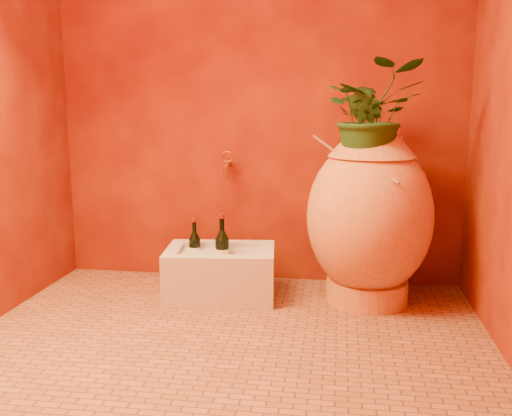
% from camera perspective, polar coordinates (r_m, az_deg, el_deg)
% --- Properties ---
extents(floor, '(2.50, 2.50, 0.00)m').
position_cam_1_polar(floor, '(2.79, -2.80, -13.08)').
color(floor, brown).
rests_on(floor, ground).
extents(wall_back, '(2.50, 0.02, 2.50)m').
position_cam_1_polar(wall_back, '(3.54, 0.23, 12.72)').
color(wall_back, '#5B0C05').
rests_on(wall_back, ground).
extents(amphora, '(0.83, 0.83, 0.99)m').
position_cam_1_polar(amphora, '(3.22, 11.28, -0.80)').
color(amphora, orange).
rests_on(amphora, floor).
extents(stone_basin, '(0.66, 0.48, 0.29)m').
position_cam_1_polar(stone_basin, '(3.33, -3.58, -6.57)').
color(stone_basin, beige).
rests_on(stone_basin, floor).
extents(wine_bottle_a, '(0.07, 0.07, 0.29)m').
position_cam_1_polar(wine_bottle_a, '(3.39, -6.14, -4.12)').
color(wine_bottle_a, black).
rests_on(wine_bottle_a, stone_basin).
extents(wine_bottle_b, '(0.07, 0.07, 0.29)m').
position_cam_1_polar(wine_bottle_b, '(3.35, -3.41, -4.25)').
color(wine_bottle_b, black).
rests_on(wine_bottle_b, stone_basin).
extents(wine_bottle_c, '(0.08, 0.08, 0.34)m').
position_cam_1_polar(wine_bottle_c, '(3.26, -3.40, -4.34)').
color(wine_bottle_c, black).
rests_on(wine_bottle_c, stone_basin).
extents(wall_tap, '(0.07, 0.15, 0.17)m').
position_cam_1_polar(wall_tap, '(3.51, -2.90, 4.43)').
color(wall_tap, '#A36225').
rests_on(wall_tap, wall_back).
extents(plant_main, '(0.58, 0.53, 0.57)m').
position_cam_1_polar(plant_main, '(3.13, 11.59, 9.16)').
color(plant_main, '#1A3F16').
rests_on(plant_main, amphora).
extents(plant_side, '(0.27, 0.28, 0.39)m').
position_cam_1_polar(plant_side, '(3.11, 10.71, 7.90)').
color(plant_side, '#1A3F16').
rests_on(plant_side, amphora).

